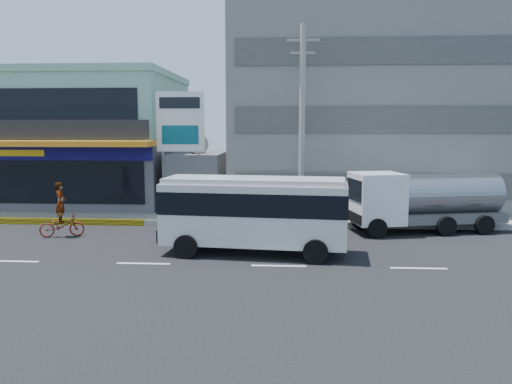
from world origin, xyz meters
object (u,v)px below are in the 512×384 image
at_px(utility_pole_near, 302,124).
at_px(motorcycle_rider, 62,219).
at_px(concrete_building, 362,96).
at_px(satellite_dish, 196,152).
at_px(tanker_truck, 421,200).
at_px(sedan, 236,225).
at_px(shop_building, 82,143).
at_px(minibus, 254,209).
at_px(billboard, 180,129).

relative_size(utility_pole_near, motorcycle_rider, 3.96).
xyz_separation_m(concrete_building, utility_pole_near, (-4.00, -7.60, -1.85)).
bearing_deg(satellite_dish, tanker_truck, -21.33).
bearing_deg(concrete_building, motorcycle_rider, -144.54).
bearing_deg(concrete_building, sedan, -122.82).
bearing_deg(satellite_dish, shop_building, 159.79).
bearing_deg(tanker_truck, minibus, -148.54).
xyz_separation_m(sedan, tanker_truck, (8.69, 2.29, 0.87)).
bearing_deg(utility_pole_near, billboard, 164.52).
height_order(utility_pole_near, minibus, utility_pole_near).
relative_size(billboard, sedan, 1.75).
xyz_separation_m(utility_pole_near, sedan, (-3.00, -3.25, -4.48)).
xyz_separation_m(billboard, utility_pole_near, (6.50, -1.80, 0.22)).
bearing_deg(minibus, tanker_truck, 31.46).
distance_m(concrete_building, minibus, 15.46).
bearing_deg(shop_building, sedan, -41.69).
relative_size(shop_building, utility_pole_near, 1.24).
distance_m(billboard, utility_pole_near, 6.75).
height_order(minibus, tanker_truck, minibus).
distance_m(concrete_building, sedan, 14.38).
height_order(concrete_building, satellite_dish, concrete_building).
bearing_deg(sedan, minibus, -165.77).
height_order(sedan, tanker_truck, tanker_truck).
height_order(shop_building, satellite_dish, shop_building).
xyz_separation_m(shop_building, billboard, (7.50, -4.75, 0.93)).
height_order(utility_pole_near, motorcycle_rider, utility_pole_near).
relative_size(shop_building, minibus, 1.66).
bearing_deg(minibus, motorcycle_rider, 164.21).
relative_size(satellite_dish, utility_pole_near, 0.15).
height_order(billboard, utility_pole_near, utility_pole_near).
bearing_deg(motorcycle_rider, utility_pole_near, 15.76).
height_order(concrete_building, minibus, concrete_building).
relative_size(billboard, utility_pole_near, 0.69).
relative_size(satellite_dish, billboard, 0.22).
bearing_deg(minibus, billboard, 121.05).
bearing_deg(tanker_truck, shop_building, 159.12).
bearing_deg(concrete_building, billboard, -151.08).
xyz_separation_m(minibus, tanker_truck, (7.69, 4.71, -0.27)).
bearing_deg(utility_pole_near, motorcycle_rider, -164.24).
bearing_deg(satellite_dish, utility_pole_near, -30.96).
relative_size(satellite_dish, tanker_truck, 0.20).
bearing_deg(satellite_dish, billboard, -105.52).
xyz_separation_m(utility_pole_near, minibus, (-2.00, -5.67, -3.34)).
distance_m(shop_building, tanker_truck, 21.22).
xyz_separation_m(shop_building, concrete_building, (18.00, 1.05, 3.00)).
bearing_deg(sedan, billboard, 26.49).
height_order(concrete_building, motorcycle_rider, concrete_building).
bearing_deg(minibus, satellite_dish, 113.33).
bearing_deg(concrete_building, minibus, -114.32).
bearing_deg(billboard, minibus, -58.95).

